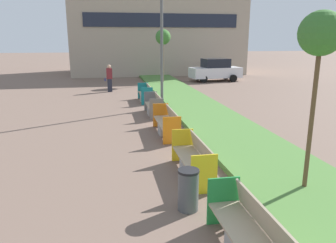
{
  "coord_description": "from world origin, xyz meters",
  "views": [
    {
      "loc": [
        -1.16,
        -0.04,
        3.44
      ],
      "look_at": [
        0.9,
        11.01,
        0.6
      ],
      "focal_mm": 35.0,
      "sensor_mm": 36.0,
      "label": 1
    }
  ],
  "objects_px": {
    "street_lamp_post": "(162,32)",
    "sapling_tree_near": "(321,37)",
    "bench_teal_frame": "(146,95)",
    "pedestrian_walking": "(109,78)",
    "bench_yellow_frame": "(193,161)",
    "litter_bin": "(188,190)",
    "bench_orange_frame": "(167,124)",
    "parked_car_distant": "(215,70)",
    "bench_grey_frame": "(154,107)",
    "bench_green_frame": "(249,239)",
    "sapling_tree_far": "(163,38)"
  },
  "relations": [
    {
      "from": "bench_teal_frame",
      "to": "sapling_tree_near",
      "type": "relative_size",
      "value": 0.5
    },
    {
      "from": "bench_grey_frame",
      "to": "street_lamp_post",
      "type": "relative_size",
      "value": 0.3
    },
    {
      "from": "sapling_tree_near",
      "to": "bench_green_frame",
      "type": "bearing_deg",
      "value": -138.75
    },
    {
      "from": "bench_orange_frame",
      "to": "bench_teal_frame",
      "type": "relative_size",
      "value": 1.2
    },
    {
      "from": "bench_green_frame",
      "to": "sapling_tree_far",
      "type": "xyz_separation_m",
      "value": [
        2.23,
        21.06,
        3.17
      ]
    },
    {
      "from": "bench_orange_frame",
      "to": "litter_bin",
      "type": "relative_size",
      "value": 2.72
    },
    {
      "from": "bench_yellow_frame",
      "to": "street_lamp_post",
      "type": "bearing_deg",
      "value": 85.9
    },
    {
      "from": "sapling_tree_far",
      "to": "pedestrian_walking",
      "type": "relative_size",
      "value": 2.31
    },
    {
      "from": "street_lamp_post",
      "to": "sapling_tree_far",
      "type": "bearing_deg",
      "value": 79.9
    },
    {
      "from": "bench_teal_frame",
      "to": "sapling_tree_near",
      "type": "bearing_deg",
      "value": -79.43
    },
    {
      "from": "sapling_tree_near",
      "to": "pedestrian_walking",
      "type": "xyz_separation_m",
      "value": [
        -4.18,
        15.92,
        -2.56
      ]
    },
    {
      "from": "bench_green_frame",
      "to": "sapling_tree_near",
      "type": "distance_m",
      "value": 4.3
    },
    {
      "from": "bench_teal_frame",
      "to": "sapling_tree_near",
      "type": "distance_m",
      "value": 12.57
    },
    {
      "from": "street_lamp_post",
      "to": "sapling_tree_far",
      "type": "relative_size",
      "value": 1.63
    },
    {
      "from": "bench_yellow_frame",
      "to": "litter_bin",
      "type": "relative_size",
      "value": 2.51
    },
    {
      "from": "litter_bin",
      "to": "street_lamp_post",
      "type": "distance_m",
      "value": 10.83
    },
    {
      "from": "sapling_tree_near",
      "to": "bench_teal_frame",
      "type": "bearing_deg",
      "value": 100.57
    },
    {
      "from": "bench_teal_frame",
      "to": "parked_car_distant",
      "type": "distance_m",
      "value": 10.66
    },
    {
      "from": "litter_bin",
      "to": "bench_grey_frame",
      "type": "bearing_deg",
      "value": 86.36
    },
    {
      "from": "litter_bin",
      "to": "street_lamp_post",
      "type": "xyz_separation_m",
      "value": [
        1.17,
        10.24,
        3.33
      ]
    },
    {
      "from": "bench_orange_frame",
      "to": "litter_bin",
      "type": "height_order",
      "value": "bench_orange_frame"
    },
    {
      "from": "bench_grey_frame",
      "to": "pedestrian_walking",
      "type": "relative_size",
      "value": 1.12
    },
    {
      "from": "litter_bin",
      "to": "pedestrian_walking",
      "type": "distance_m",
      "value": 16.22
    },
    {
      "from": "bench_teal_frame",
      "to": "bench_yellow_frame",
      "type": "bearing_deg",
      "value": -89.99
    },
    {
      "from": "sapling_tree_near",
      "to": "bench_grey_frame",
      "type": "bearing_deg",
      "value": 104.61
    },
    {
      "from": "bench_yellow_frame",
      "to": "parked_car_distant",
      "type": "bearing_deg",
      "value": 69.89
    },
    {
      "from": "sapling_tree_far",
      "to": "pedestrian_walking",
      "type": "distance_m",
      "value": 5.87
    },
    {
      "from": "bench_yellow_frame",
      "to": "street_lamp_post",
      "type": "relative_size",
      "value": 0.32
    },
    {
      "from": "street_lamp_post",
      "to": "parked_car_distant",
      "type": "distance_m",
      "value": 12.22
    },
    {
      "from": "sapling_tree_far",
      "to": "litter_bin",
      "type": "bearing_deg",
      "value": -98.22
    },
    {
      "from": "parked_car_distant",
      "to": "litter_bin",
      "type": "bearing_deg",
      "value": -115.85
    },
    {
      "from": "bench_teal_frame",
      "to": "pedestrian_walking",
      "type": "bearing_deg",
      "value": 116.17
    },
    {
      "from": "bench_teal_frame",
      "to": "parked_car_distant",
      "type": "relative_size",
      "value": 0.46
    },
    {
      "from": "bench_green_frame",
      "to": "pedestrian_walking",
      "type": "distance_m",
      "value": 17.99
    },
    {
      "from": "street_lamp_post",
      "to": "sapling_tree_near",
      "type": "height_order",
      "value": "street_lamp_post"
    },
    {
      "from": "bench_grey_frame",
      "to": "bench_yellow_frame",
      "type": "bearing_deg",
      "value": -89.98
    },
    {
      "from": "bench_orange_frame",
      "to": "bench_yellow_frame",
      "type": "bearing_deg",
      "value": -90.03
    },
    {
      "from": "bench_grey_frame",
      "to": "street_lamp_post",
      "type": "distance_m",
      "value": 3.75
    },
    {
      "from": "pedestrian_walking",
      "to": "bench_green_frame",
      "type": "bearing_deg",
      "value": -83.78
    },
    {
      "from": "bench_green_frame",
      "to": "parked_car_distant",
      "type": "relative_size",
      "value": 0.51
    },
    {
      "from": "street_lamp_post",
      "to": "parked_car_distant",
      "type": "relative_size",
      "value": 1.56
    },
    {
      "from": "bench_yellow_frame",
      "to": "pedestrian_walking",
      "type": "xyz_separation_m",
      "value": [
        -1.95,
        14.44,
        0.55
      ]
    },
    {
      "from": "bench_grey_frame",
      "to": "parked_car_distant",
      "type": "distance_m",
      "value": 13.44
    },
    {
      "from": "street_lamp_post",
      "to": "pedestrian_walking",
      "type": "distance_m",
      "value": 7.05
    },
    {
      "from": "bench_green_frame",
      "to": "bench_yellow_frame",
      "type": "bearing_deg",
      "value": 90.01
    },
    {
      "from": "bench_yellow_frame",
      "to": "sapling_tree_near",
      "type": "distance_m",
      "value": 4.1
    },
    {
      "from": "bench_teal_frame",
      "to": "street_lamp_post",
      "type": "relative_size",
      "value": 0.29
    },
    {
      "from": "bench_yellow_frame",
      "to": "street_lamp_post",
      "type": "xyz_separation_m",
      "value": [
        0.61,
        8.53,
        3.4
      ]
    },
    {
      "from": "bench_yellow_frame",
      "to": "bench_grey_frame",
      "type": "height_order",
      "value": "same"
    },
    {
      "from": "bench_grey_frame",
      "to": "litter_bin",
      "type": "bearing_deg",
      "value": -93.64
    }
  ]
}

